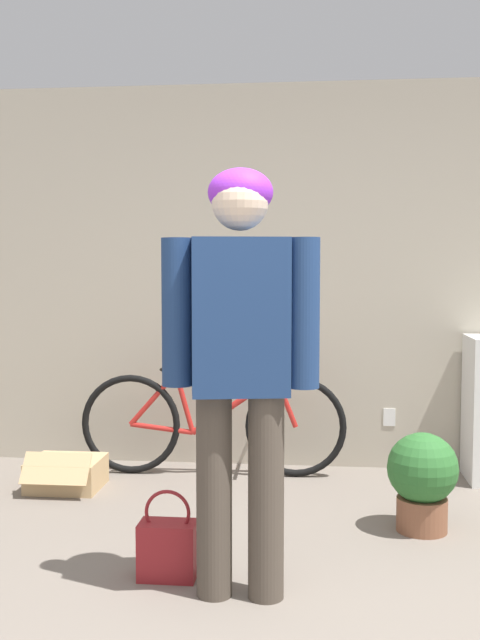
# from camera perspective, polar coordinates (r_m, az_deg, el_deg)

# --- Properties ---
(wall_back) EXTENTS (8.00, 0.07, 2.60)m
(wall_back) POSITION_cam_1_polar(r_m,az_deg,el_deg) (5.12, 5.28, 3.28)
(wall_back) COLOR #B7AD99
(wall_back) RESTS_ON ground_plane
(person) EXTENTS (0.65, 0.28, 1.77)m
(person) POSITION_cam_1_polar(r_m,az_deg,el_deg) (3.05, 0.00, -1.91)
(person) COLOR #4C4238
(person) RESTS_ON ground_plane
(bicycle) EXTENTS (1.75, 0.46, 0.73)m
(bicycle) POSITION_cam_1_polar(r_m,az_deg,el_deg) (4.95, -2.13, -7.75)
(bicycle) COLOR black
(bicycle) RESTS_ON ground_plane
(handbag) EXTENTS (0.25, 0.15, 0.40)m
(handbag) POSITION_cam_1_polar(r_m,az_deg,el_deg) (3.46, -5.53, -16.89)
(handbag) COLOR maroon
(handbag) RESTS_ON ground_plane
(cardboard_box) EXTENTS (0.43, 0.45, 0.26)m
(cardboard_box) POSITION_cam_1_polar(r_m,az_deg,el_deg) (4.84, -13.09, -11.31)
(cardboard_box) COLOR tan
(cardboard_box) RESTS_ON ground_plane
(potted_plant) EXTENTS (0.37, 0.37, 0.52)m
(potted_plant) POSITION_cam_1_polar(r_m,az_deg,el_deg) (4.06, 13.73, -11.56)
(potted_plant) COLOR brown
(potted_plant) RESTS_ON ground_plane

